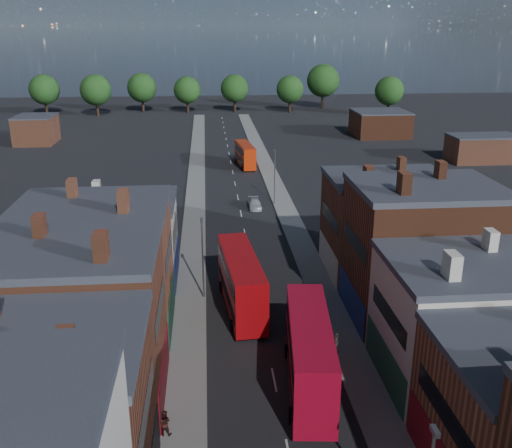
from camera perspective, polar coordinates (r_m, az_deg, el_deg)
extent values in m
cube|color=gray|center=(74.29, -6.24, -0.47)|extent=(3.00, 200.00, 0.12)
cube|color=gray|center=(75.07, 3.73, -0.18)|extent=(3.00, 200.00, 0.12)
cube|color=slate|center=(27.91, 17.47, -19.16)|extent=(0.25, 0.70, 0.25)
cylinder|color=slate|center=(54.18, -5.35, -3.60)|extent=(0.16, 0.16, 8.00)
cube|color=slate|center=(52.77, -5.48, 0.40)|extent=(0.25, 0.70, 0.25)
cylinder|color=slate|center=(83.23, 1.88, 4.63)|extent=(0.16, 0.16, 8.00)
cube|color=slate|center=(82.32, 1.91, 7.33)|extent=(0.25, 0.70, 0.25)
cube|color=red|center=(52.36, -1.50, -5.74)|extent=(3.90, 12.48, 4.91)
cube|color=black|center=(52.77, -1.49, -6.68)|extent=(3.87, 11.51, 1.00)
cube|color=black|center=(51.88, -1.51, -4.57)|extent=(3.87, 11.51, 1.00)
cylinder|color=black|center=(49.77, -2.39, -10.13)|extent=(0.44, 1.14, 1.12)
cylinder|color=black|center=(50.16, 0.82, -9.86)|extent=(0.44, 1.14, 1.12)
cylinder|color=black|center=(56.70, -3.49, -6.29)|extent=(0.44, 1.14, 1.12)
cylinder|color=black|center=(57.05, -0.69, -6.08)|extent=(0.44, 1.14, 1.12)
cube|color=red|center=(41.80, 5.36, -12.72)|extent=(4.07, 12.63, 4.96)
cube|color=black|center=(42.32, 5.32, -13.83)|extent=(4.02, 11.65, 1.02)
cube|color=black|center=(41.19, 5.41, -11.32)|extent=(4.02, 11.65, 1.02)
cylinder|color=black|center=(39.78, 3.56, -18.60)|extent=(0.45, 1.16, 1.13)
cylinder|color=black|center=(40.01, 7.81, -18.51)|extent=(0.45, 1.16, 1.13)
cylinder|color=black|center=(46.30, 3.12, -12.57)|extent=(0.45, 1.16, 1.13)
cylinder|color=black|center=(46.50, 6.68, -12.53)|extent=(0.45, 1.16, 1.13)
cube|color=#BD2608|center=(106.79, -1.10, 6.96)|extent=(3.35, 10.03, 3.93)
cube|color=black|center=(106.95, -1.10, 6.56)|extent=(3.32, 9.25, 0.80)
cube|color=black|center=(106.59, -1.10, 7.45)|extent=(3.32, 9.25, 0.80)
cylinder|color=black|center=(103.99, -1.38, 5.58)|extent=(0.37, 0.92, 0.89)
cylinder|color=black|center=(104.39, -0.17, 5.64)|extent=(0.37, 0.92, 0.89)
cylinder|color=black|center=(110.02, -1.97, 6.34)|extent=(0.37, 0.92, 0.89)
cylinder|color=black|center=(110.41, -0.82, 6.39)|extent=(0.37, 0.92, 0.89)
imported|color=black|center=(65.15, -2.56, -2.78)|extent=(2.02, 4.09, 1.12)
imported|color=silver|center=(82.21, -0.13, 2.01)|extent=(1.78, 4.31, 1.25)
imported|color=#3E1C18|center=(38.90, -9.15, -19.03)|extent=(0.92, 0.59, 1.77)
imported|color=#524D46|center=(46.72, 8.01, -11.75)|extent=(0.73, 1.16, 1.84)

